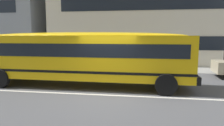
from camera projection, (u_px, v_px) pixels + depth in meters
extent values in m
plane|color=#4C4C4F|center=(106.00, 95.00, 8.88)|extent=(400.00, 400.00, 0.00)
cube|color=gray|center=(123.00, 68.00, 16.21)|extent=(120.00, 3.00, 0.01)
cube|color=silver|center=(106.00, 95.00, 8.88)|extent=(110.00, 0.16, 0.01)
cube|color=yellow|center=(85.00, 56.00, 10.41)|extent=(10.27, 2.47, 2.05)
cube|color=black|center=(193.00, 77.00, 9.66)|extent=(0.22, 2.33, 0.34)
cube|color=black|center=(84.00, 49.00, 10.36)|extent=(9.66, 2.50, 0.60)
cube|color=black|center=(85.00, 68.00, 10.49)|extent=(10.29, 2.50, 0.11)
ellipsoid|color=yellow|center=(84.00, 36.00, 10.28)|extent=(9.86, 2.28, 0.34)
cylinder|color=red|center=(38.00, 55.00, 12.27)|extent=(0.42, 0.42, 0.03)
cylinder|color=black|center=(0.00, 78.00, 10.05)|extent=(0.93, 0.27, 0.93)
cylinder|color=black|center=(27.00, 71.00, 12.32)|extent=(0.93, 0.27, 0.93)
cylinder|color=black|center=(166.00, 85.00, 8.76)|extent=(0.93, 0.27, 0.93)
cylinder|color=black|center=(162.00, 75.00, 11.03)|extent=(0.93, 0.27, 0.93)
cylinder|color=black|center=(221.00, 70.00, 13.39)|extent=(0.61, 0.21, 0.60)
cube|color=black|center=(149.00, 43.00, 17.13)|extent=(14.92, 0.04, 1.10)
cube|color=black|center=(150.00, 3.00, 16.71)|extent=(14.92, 0.04, 1.10)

